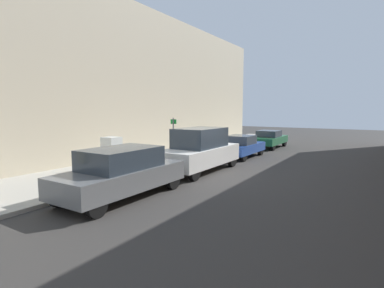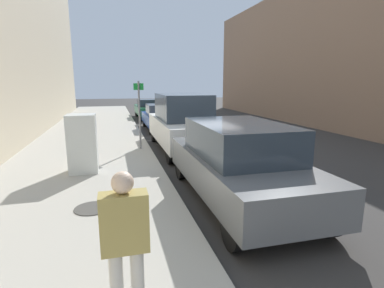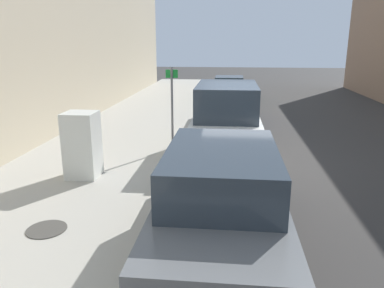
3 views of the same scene
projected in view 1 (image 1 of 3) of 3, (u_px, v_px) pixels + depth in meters
The scene contains 10 objects.
ground_plane at pixel (207, 174), 14.31m from camera, with size 80.00×80.00×0.00m, color #383533.
sidewalk_slab at pixel (141, 164), 16.54m from camera, with size 4.66×44.00×0.14m, color #B2ADA0.
building_facade_near at pixel (96, 78), 17.81m from camera, with size 2.22×39.60×9.80m, color beige.
discarded_refrigerator at pixel (112, 153), 14.49m from camera, with size 0.75×0.73×1.60m.
manhole_cover at pixel (68, 182), 12.12m from camera, with size 0.70×0.70×0.02m, color #47443F.
street_sign_post at pixel (173, 139), 15.66m from camera, with size 0.36×0.07×2.50m.
parked_suv_gray at pixel (122, 172), 10.38m from camera, with size 1.97×4.86×1.74m.
parked_van_white at pixel (200, 150), 14.84m from camera, with size 1.96×5.06×2.15m.
parked_hatchback_blue at pixel (241, 146), 19.22m from camera, with size 1.77×4.11×1.42m.
parked_sedan_green at pixel (269, 139), 24.02m from camera, with size 1.79×4.32×1.40m.
Camera 1 is at (6.90, -12.26, 3.06)m, focal length 28.00 mm.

